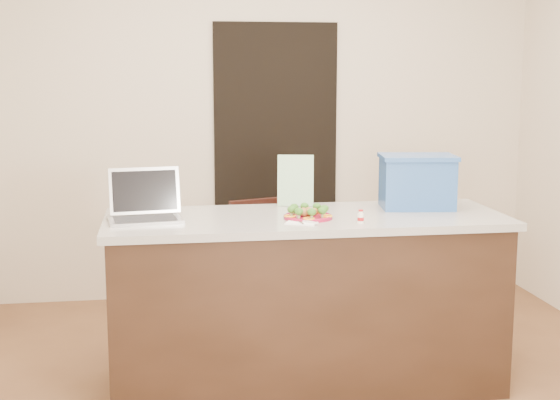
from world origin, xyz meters
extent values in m
plane|color=beige|center=(0.00, 2.00, 1.35)|extent=(4.00, 0.00, 4.00)
plane|color=beige|center=(0.00, -2.00, 1.35)|extent=(4.00, 0.00, 4.00)
cube|color=black|center=(0.10, 1.98, 1.00)|extent=(0.90, 0.02, 2.00)
cube|color=black|center=(0.00, 0.25, 0.44)|extent=(2.00, 0.70, 0.88)
cube|color=beige|center=(0.00, 0.25, 0.90)|extent=(2.06, 0.76, 0.04)
cylinder|color=maroon|center=(-0.01, 0.17, 0.93)|extent=(0.25, 0.25, 0.01)
torus|color=maroon|center=(-0.01, 0.17, 0.93)|extent=(0.25, 0.25, 0.01)
sphere|color=olive|center=(-0.01, 0.17, 0.95)|extent=(0.04, 0.04, 0.04)
sphere|color=olive|center=(0.02, 0.15, 0.95)|extent=(0.04, 0.04, 0.04)
sphere|color=olive|center=(0.02, 0.18, 0.95)|extent=(0.04, 0.04, 0.04)
sphere|color=olive|center=(0.01, 0.20, 0.95)|extent=(0.04, 0.04, 0.04)
sphere|color=olive|center=(-0.02, 0.20, 0.95)|extent=(0.04, 0.04, 0.04)
sphere|color=olive|center=(-0.04, 0.17, 0.95)|extent=(0.04, 0.04, 0.04)
sphere|color=olive|center=(-0.03, 0.15, 0.95)|extent=(0.04, 0.04, 0.04)
ellipsoid|color=#245416|center=(-0.07, 0.23, 0.97)|extent=(0.04, 0.04, 0.04)
ellipsoid|color=#245416|center=(-0.09, 0.16, 0.97)|extent=(0.04, 0.04, 0.04)
ellipsoid|color=#245416|center=(-0.06, 0.11, 0.97)|extent=(0.04, 0.04, 0.04)
ellipsoid|color=#245416|center=(0.00, 0.08, 0.97)|extent=(0.04, 0.04, 0.04)
ellipsoid|color=#245416|center=(0.06, 0.11, 0.97)|extent=(0.04, 0.04, 0.04)
ellipsoid|color=#245416|center=(0.08, 0.17, 0.97)|extent=(0.04, 0.04, 0.04)
ellipsoid|color=#245416|center=(0.05, 0.23, 0.97)|extent=(0.04, 0.04, 0.04)
ellipsoid|color=#245416|center=(-0.01, 0.25, 0.97)|extent=(0.04, 0.04, 0.04)
torus|color=#F5A319|center=(-0.05, 0.25, 0.94)|extent=(0.06, 0.06, 0.01)
torus|color=#F5A319|center=(-0.10, 0.15, 0.94)|extent=(0.06, 0.06, 0.01)
torus|color=#F5A319|center=(-0.02, 0.07, 0.94)|extent=(0.06, 0.06, 0.01)
torus|color=#F5A319|center=(0.08, 0.12, 0.94)|extent=(0.06, 0.06, 0.01)
torus|color=#F5A319|center=(0.06, 0.24, 0.94)|extent=(0.06, 0.06, 0.01)
cube|color=white|center=(-0.05, 0.07, 0.92)|extent=(0.20, 0.20, 0.01)
cube|color=silver|center=(-0.07, 0.05, 0.93)|extent=(0.03, 0.11, 0.00)
cube|color=silver|center=(-0.07, 0.11, 0.93)|extent=(0.03, 0.05, 0.00)
cube|color=silver|center=(-0.02, 0.02, 0.93)|extent=(0.07, 0.09, 0.01)
cube|color=silver|center=(-0.02, 0.12, 0.93)|extent=(0.08, 0.10, 0.00)
cylinder|color=white|center=(0.23, 0.01, 0.94)|extent=(0.03, 0.03, 0.05)
cylinder|color=white|center=(0.23, 0.01, 0.97)|extent=(0.02, 0.02, 0.01)
cylinder|color=#B41317|center=(0.23, 0.01, 0.98)|extent=(0.02, 0.02, 0.01)
cylinder|color=#B41317|center=(0.23, 0.01, 0.94)|extent=(0.03, 0.03, 0.02)
cube|color=#A7A8AB|center=(-0.82, 0.22, 0.93)|extent=(0.38, 0.29, 0.02)
cube|color=#A7A8AB|center=(-0.82, 0.35, 1.05)|extent=(0.36, 0.11, 0.23)
cube|color=black|center=(-0.82, 0.34, 1.05)|extent=(0.33, 0.09, 0.20)
cube|color=#28282A|center=(-0.82, 0.21, 0.94)|extent=(0.32, 0.21, 0.00)
cube|color=silver|center=(-0.01, 0.54, 1.06)|extent=(0.20, 0.08, 0.28)
cube|color=#285092|center=(0.64, 0.38, 1.05)|extent=(0.41, 0.32, 0.27)
cube|color=#285092|center=(0.64, 0.38, 1.20)|extent=(0.43, 0.34, 0.02)
cube|color=black|center=(-0.14, 0.90, 0.41)|extent=(0.49, 0.49, 0.04)
cube|color=black|center=(-0.14, 1.08, 0.65)|extent=(0.38, 0.16, 0.44)
cylinder|color=black|center=(-0.31, 0.74, 0.21)|extent=(0.03, 0.03, 0.41)
cylinder|color=black|center=(0.02, 0.74, 0.21)|extent=(0.03, 0.03, 0.41)
cylinder|color=black|center=(-0.31, 1.07, 0.21)|extent=(0.03, 0.03, 0.41)
cylinder|color=black|center=(0.02, 1.07, 0.21)|extent=(0.03, 0.03, 0.41)
camera|label=1|loc=(-0.74, -3.64, 1.67)|focal=50.00mm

